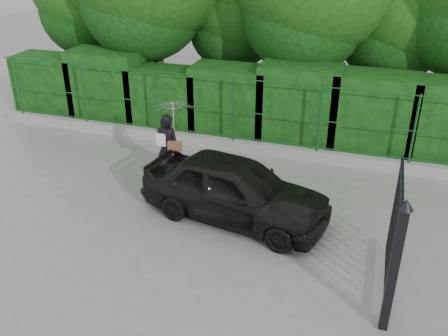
% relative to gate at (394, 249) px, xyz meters
% --- Properties ---
extents(ground, '(80.00, 80.00, 0.00)m').
position_rel_gate_xyz_m(ground, '(-4.60, 0.72, -1.19)').
color(ground, gray).
extents(kerb, '(14.00, 0.25, 0.30)m').
position_rel_gate_xyz_m(kerb, '(-4.60, 5.22, -1.04)').
color(kerb, '#9E9E99').
rests_on(kerb, ground).
extents(fence, '(14.13, 0.06, 1.80)m').
position_rel_gate_xyz_m(fence, '(-4.38, 5.22, 0.01)').
color(fence, '#13481B').
rests_on(fence, kerb).
extents(hedge, '(14.20, 1.20, 2.28)m').
position_rel_gate_xyz_m(hedge, '(-4.43, 6.22, -0.13)').
color(hedge, black).
rests_on(hedge, ground).
extents(gate, '(0.22, 2.33, 2.36)m').
position_rel_gate_xyz_m(gate, '(0.00, 0.00, 0.00)').
color(gate, black).
rests_on(gate, ground).
extents(woman, '(0.92, 0.92, 2.01)m').
position_rel_gate_xyz_m(woman, '(-5.13, 3.16, 0.12)').
color(woman, black).
rests_on(woman, ground).
extents(car, '(4.30, 2.35, 1.39)m').
position_rel_gate_xyz_m(car, '(-3.17, 1.92, -0.49)').
color(car, black).
rests_on(car, ground).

